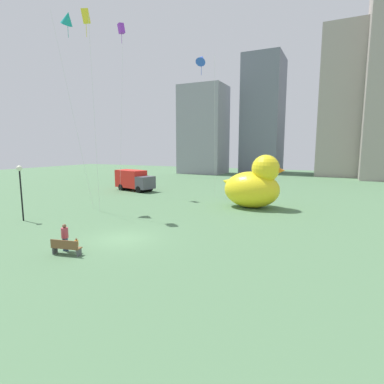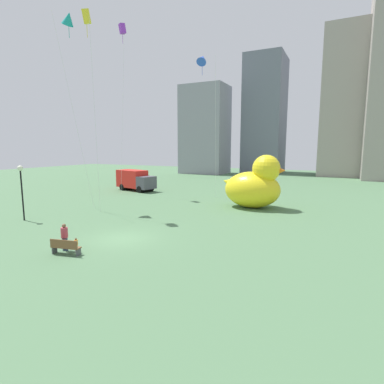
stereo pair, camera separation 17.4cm
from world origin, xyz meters
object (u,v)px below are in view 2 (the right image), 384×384
(person_adult, at_px, (65,236))
(box_truck, at_px, (135,180))
(kite_blue, at_px, (202,59))
(lamppost, at_px, (21,180))
(kite_teal, at_px, (68,19))
(kite_yellow, at_px, (87,18))
(park_bench, at_px, (65,247))
(person_child, at_px, (76,244))
(giant_inflatable_duck, at_px, (255,185))
(kite_purple, at_px, (122,30))

(person_adult, bearing_deg, box_truck, 117.11)
(box_truck, xyz_separation_m, kite_blue, (11.26, -2.32, 14.19))
(lamppost, height_order, box_truck, lamppost)
(person_adult, distance_m, kite_teal, 22.12)
(person_adult, relative_size, kite_yellow, 0.09)
(park_bench, bearing_deg, kite_yellow, 125.31)
(lamppost, height_order, kite_teal, kite_teal)
(person_adult, bearing_deg, kite_teal, 133.28)
(person_child, xyz_separation_m, kite_yellow, (-6.88, 8.81, 16.46))
(park_bench, distance_m, person_adult, 0.88)
(kite_teal, xyz_separation_m, kite_blue, (9.46, 9.77, -2.32))
(person_adult, bearing_deg, park_bench, -40.62)
(box_truck, distance_m, kite_yellow, 21.22)
(park_bench, xyz_separation_m, person_child, (0.23, 0.57, -0.01))
(box_truck, relative_size, kite_blue, 0.39)
(lamppost, xyz_separation_m, kite_teal, (-0.54, 6.39, 14.54))
(lamppost, bearing_deg, person_adult, -22.96)
(giant_inflatable_duck, distance_m, lamppost, 20.95)
(kite_teal, bearing_deg, giant_inflatable_duck, 24.14)
(lamppost, bearing_deg, box_truck, 97.18)
(person_adult, xyz_separation_m, lamppost, (-9.11, 3.86, 2.52))
(giant_inflatable_duck, bearing_deg, box_truck, 165.24)
(person_adult, distance_m, giant_inflatable_duck, 18.85)
(giant_inflatable_duck, distance_m, kite_teal, 23.81)
(person_child, bearing_deg, giant_inflatable_duck, 71.47)
(park_bench, xyz_separation_m, lamppost, (-9.70, 4.37, 2.93))
(park_bench, height_order, kite_purple, kite_purple)
(kite_purple, bearing_deg, kite_blue, 5.19)
(person_adult, xyz_separation_m, kite_teal, (-9.65, 10.24, 17.06))
(person_child, distance_m, giant_inflatable_duck, 18.54)
(lamppost, bearing_deg, kite_teal, 94.81)
(kite_purple, bearing_deg, box_truck, 109.14)
(park_bench, height_order, kite_teal, kite_teal)
(person_child, distance_m, kite_blue, 25.08)
(lamppost, xyz_separation_m, kite_blue, (8.93, 16.16, 12.22))
(person_child, distance_m, lamppost, 11.03)
(kite_yellow, bearing_deg, lamppost, -121.35)
(park_bench, distance_m, person_child, 0.62)
(kite_yellow, xyz_separation_m, kite_blue, (5.87, 11.14, -1.30))
(person_child, relative_size, box_truck, 0.13)
(lamppost, xyz_separation_m, box_truck, (-2.33, 18.48, -1.97))
(kite_purple, height_order, kite_blue, kite_purple)
(giant_inflatable_duck, height_order, kite_yellow, kite_yellow)
(park_bench, xyz_separation_m, kite_yellow, (-6.64, 9.38, 16.45))
(kite_teal, distance_m, kite_blue, 13.80)
(park_bench, distance_m, kite_purple, 29.69)
(person_child, xyz_separation_m, giant_inflatable_duck, (5.87, 17.50, 1.79))
(kite_teal, relative_size, kite_blue, 1.14)
(park_bench, relative_size, kite_purple, 0.09)
(park_bench, bearing_deg, box_truck, 117.77)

